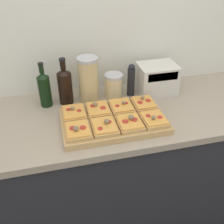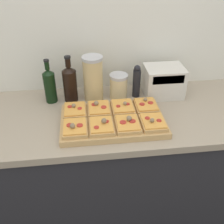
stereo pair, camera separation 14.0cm
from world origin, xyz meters
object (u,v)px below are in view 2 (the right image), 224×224
Objects in this scene: cutting_board at (113,121)px; pepper_mill at (137,81)px; grain_jar_tall at (93,78)px; olive_oil_bottle at (50,85)px; wine_bottle at (70,83)px; grain_jar_short at (119,86)px; toaster_oven at (163,81)px.

pepper_mill is at bearing 56.65° from cutting_board.
cutting_board is 2.63× the size of pepper_mill.
grain_jar_tall reaches higher than pepper_mill.
olive_oil_bottle is 0.52m from pepper_mill.
wine_bottle is at bearing 180.00° from grain_jar_tall.
pepper_mill is (0.26, 0.00, -0.04)m from grain_jar_tall.
wine_bottle is at bearing -180.00° from grain_jar_short.
pepper_mill is at bearing -0.00° from grain_jar_short.
olive_oil_bottle is 0.69m from toaster_oven.
wine_bottle is 0.57m from toaster_oven.
grain_jar_short is at bearing 0.00° from grain_jar_tall.
grain_jar_tall is 1.06× the size of toaster_oven.
grain_jar_tall is 1.80× the size of grain_jar_short.
grain_jar_short is (0.29, 0.00, -0.04)m from wine_bottle.
grain_jar_short is at bearing 179.83° from toaster_oven.
cutting_board is 0.37m from wine_bottle.
grain_jar_tall reaches higher than grain_jar_short.
toaster_oven is (0.43, -0.00, -0.04)m from grain_jar_tall.
wine_bottle is at bearing 129.07° from cutting_board.
olive_oil_bottle is 0.98× the size of grain_jar_tall.
grain_jar_tall is at bearing -180.00° from grain_jar_short.
wine_bottle is 1.09× the size of toaster_oven.
toaster_oven reaches higher than grain_jar_short.
toaster_oven is at bearing 37.97° from cutting_board.
toaster_oven is (0.35, 0.27, 0.08)m from cutting_board.
wine_bottle is at bearing 0.00° from olive_oil_bottle.
cutting_board is 3.58× the size of grain_jar_short.
wine_bottle is at bearing 179.91° from toaster_oven.
cutting_board is 0.31m from grain_jar_tall.
wine_bottle is (-0.22, 0.27, 0.10)m from cutting_board.
olive_oil_bottle is 1.75× the size of grain_jar_short.
grain_jar_tall is (-0.08, 0.27, 0.12)m from cutting_board.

